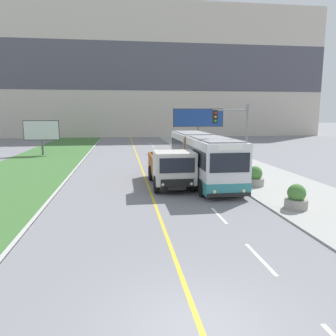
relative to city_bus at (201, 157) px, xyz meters
name	(u,v)px	position (x,y,z in m)	size (l,w,h in m)	color
ground_plane	(201,329)	(-3.96, -16.28, -1.61)	(300.00, 300.00, 0.00)	slate
lane_marking_centre	(192,267)	(-3.55, -13.38, -1.61)	(2.88, 140.00, 0.01)	gold
apartment_block_background	(129,72)	(-3.96, 46.67, 11.37)	(80.00, 8.04, 25.97)	beige
city_bus	(201,157)	(0.00, 0.00, 0.00)	(2.62, 12.65, 3.17)	silver
dump_truck	(172,169)	(-2.53, -2.56, -0.39)	(2.48, 6.64, 2.43)	black
traffic_light_mast	(236,134)	(1.43, -3.00, 1.76)	(2.28, 0.32, 5.26)	slate
billboard_large	(198,119)	(3.95, 17.98, 2.39)	(6.40, 0.24, 5.27)	#59595B
billboard_small	(42,131)	(-14.48, 15.71, 1.09)	(3.88, 0.24, 3.91)	#59595B
planter_round_near	(296,198)	(2.75, -8.16, -1.00)	(1.10, 1.10, 1.22)	gray
planter_round_second	(255,177)	(2.78, -3.03, -0.98)	(1.15, 1.15, 1.28)	gray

